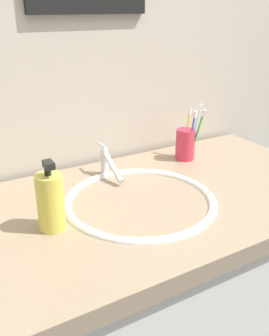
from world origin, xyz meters
The scene contains 10 objects.
tiled_wall_back centered at (0.00, 0.36, 1.20)m, with size 2.45×0.04×2.40m, color beige.
vanity_counter centered at (0.00, 0.00, 0.42)m, with size 1.25×0.64×0.84m.
sink_basin centered at (-0.02, -0.01, 0.80)m, with size 0.43×0.43×0.10m.
faucet centered at (-0.02, 0.19, 0.88)m, with size 0.02×0.16×0.10m.
toothbrush_cup centered at (0.28, 0.19, 0.89)m, with size 0.07×0.07×0.11m, color #D8334C.
toothbrush_blue centered at (0.29, 0.17, 0.94)m, with size 0.02×0.03×0.17m.
toothbrush_green centered at (0.31, 0.16, 0.94)m, with size 0.04×0.04×0.18m.
toothbrush_white centered at (0.32, 0.18, 0.95)m, with size 0.04×0.02×0.19m.
toothbrush_yellow centered at (0.31, 0.21, 0.94)m, with size 0.04×0.03×0.17m.
soap_dispenser centered at (-0.27, -0.02, 0.91)m, with size 0.07×0.07×0.18m.
Camera 1 is at (-0.51, -0.81, 1.34)m, focal length 40.82 mm.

